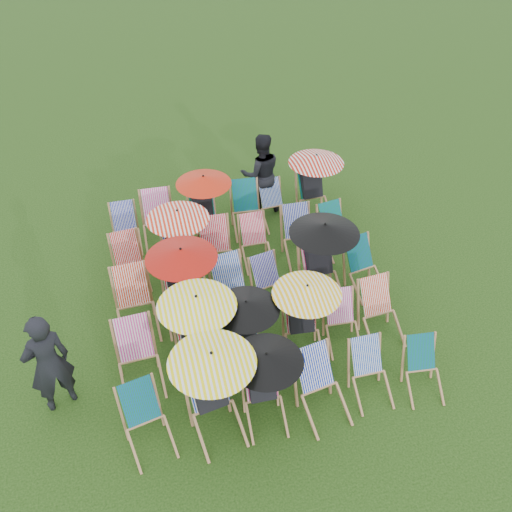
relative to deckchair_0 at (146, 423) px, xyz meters
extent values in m
plane|color=black|center=(2.07, 2.19, -0.45)|extent=(100.00, 100.00, 0.00)
cube|color=#096831|center=(-0.05, 0.24, 0.17)|extent=(0.53, 0.43, 0.56)
cube|color=#0821AF|center=(0.90, 0.24, 0.24)|extent=(0.58, 0.47, 0.62)
cube|color=black|center=(0.91, 0.18, 0.24)|extent=(0.51, 0.52, 0.65)
sphere|color=tan|center=(0.89, 0.29, 0.58)|extent=(0.23, 0.23, 0.23)
cylinder|color=black|center=(0.98, 0.15, 0.53)|extent=(0.03, 0.03, 0.76)
cone|color=yellow|center=(0.98, 0.15, 0.88)|extent=(1.20, 1.20, 0.19)
cube|color=#E12D80|center=(1.66, 0.20, 0.15)|extent=(0.46, 0.35, 0.54)
cube|color=black|center=(1.66, 0.15, 0.15)|extent=(0.39, 0.40, 0.57)
sphere|color=tan|center=(1.66, 0.25, 0.45)|extent=(0.20, 0.20, 0.20)
cylinder|color=black|center=(1.72, 0.12, 0.40)|extent=(0.03, 0.03, 0.66)
cone|color=black|center=(1.72, 0.12, 0.70)|extent=(1.04, 1.04, 0.16)
cube|color=#071C9F|center=(2.45, 0.15, 0.22)|extent=(0.56, 0.45, 0.60)
cube|color=#0732A3|center=(3.30, 0.23, 0.14)|extent=(0.44, 0.33, 0.53)
cube|color=#09632F|center=(4.13, 0.09, 0.11)|extent=(0.46, 0.36, 0.50)
cube|color=#D52A8A|center=(0.00, 1.38, 0.23)|extent=(0.53, 0.41, 0.61)
cube|color=red|center=(0.91, 1.36, 0.24)|extent=(0.54, 0.41, 0.62)
cube|color=black|center=(0.91, 1.30, 0.24)|extent=(0.45, 0.47, 0.65)
sphere|color=tan|center=(0.91, 1.41, 0.58)|extent=(0.23, 0.23, 0.23)
cylinder|color=black|center=(0.98, 1.26, 0.52)|extent=(0.03, 0.03, 0.76)
cone|color=#FFEF0D|center=(0.98, 1.26, 0.87)|extent=(1.19, 1.19, 0.18)
cube|color=#0A6C31|center=(1.64, 1.25, 0.14)|extent=(0.45, 0.33, 0.54)
cube|color=black|center=(1.64, 1.20, 0.14)|extent=(0.38, 0.39, 0.56)
sphere|color=tan|center=(1.64, 1.30, 0.44)|extent=(0.20, 0.20, 0.20)
cylinder|color=black|center=(1.70, 1.17, 0.39)|extent=(0.03, 0.03, 0.66)
cone|color=black|center=(1.70, 1.17, 0.69)|extent=(1.03, 1.03, 0.16)
cube|color=red|center=(2.62, 1.29, 0.17)|extent=(0.50, 0.39, 0.56)
cube|color=black|center=(2.61, 1.24, 0.17)|extent=(0.43, 0.44, 0.59)
sphere|color=tan|center=(2.62, 1.34, 0.48)|extent=(0.21, 0.21, 0.21)
cylinder|color=black|center=(2.67, 1.20, 0.43)|extent=(0.03, 0.03, 0.69)
cone|color=yellow|center=(2.67, 1.20, 0.75)|extent=(1.08, 1.08, 0.17)
cube|color=#D1298F|center=(3.30, 1.31, 0.13)|extent=(0.46, 0.35, 0.52)
cube|color=red|center=(3.94, 1.33, 0.20)|extent=(0.52, 0.40, 0.58)
cube|color=red|center=(0.07, 2.56, 0.25)|extent=(0.55, 0.41, 0.63)
cube|color=red|center=(0.87, 2.51, 0.23)|extent=(0.52, 0.38, 0.62)
cube|color=black|center=(0.87, 2.46, 0.23)|extent=(0.43, 0.45, 0.64)
sphere|color=tan|center=(0.87, 2.57, 0.57)|extent=(0.23, 0.23, 0.23)
cylinder|color=black|center=(0.94, 2.42, 0.52)|extent=(0.03, 0.03, 0.75)
cone|color=#A11109|center=(0.94, 2.42, 0.86)|extent=(1.18, 1.18, 0.18)
cube|color=#072BA0|center=(1.69, 2.47, 0.23)|extent=(0.56, 0.44, 0.61)
cube|color=#0E079C|center=(2.36, 2.46, 0.14)|extent=(0.50, 0.41, 0.53)
cube|color=#FF337D|center=(3.32, 2.50, 0.25)|extent=(0.55, 0.42, 0.63)
cube|color=black|center=(3.32, 2.44, 0.25)|extent=(0.47, 0.48, 0.66)
sphere|color=tan|center=(3.31, 2.55, 0.60)|extent=(0.23, 0.23, 0.23)
cylinder|color=black|center=(3.39, 2.40, 0.54)|extent=(0.03, 0.03, 0.77)
cone|color=black|center=(3.39, 2.40, 0.89)|extent=(1.21, 1.21, 0.19)
cube|color=#095F32|center=(4.11, 2.45, 0.17)|extent=(0.53, 0.43, 0.56)
cube|color=red|center=(0.07, 3.70, 0.17)|extent=(0.50, 0.39, 0.55)
cube|color=#070799|center=(1.00, 3.67, 0.20)|extent=(0.51, 0.39, 0.59)
cube|color=black|center=(1.00, 3.62, 0.20)|extent=(0.43, 0.44, 0.62)
sphere|color=tan|center=(1.00, 3.72, 0.53)|extent=(0.22, 0.22, 0.22)
cylinder|color=black|center=(1.06, 3.57, 0.48)|extent=(0.03, 0.03, 0.72)
cone|color=red|center=(1.06, 3.57, 0.81)|extent=(1.13, 1.13, 0.18)
cube|color=red|center=(1.70, 3.61, 0.23)|extent=(0.53, 0.41, 0.61)
cube|color=red|center=(2.46, 3.68, 0.15)|extent=(0.45, 0.33, 0.54)
cube|color=#0717A2|center=(3.32, 3.63, 0.21)|extent=(0.51, 0.38, 0.59)
cube|color=#0A712C|center=(4.04, 3.63, 0.16)|extent=(0.51, 0.41, 0.55)
cube|color=#0714A0|center=(0.11, 4.77, 0.13)|extent=(0.44, 0.32, 0.52)
cube|color=#ED2F9B|center=(0.78, 4.77, 0.24)|extent=(0.54, 0.41, 0.63)
cube|color=#096130|center=(1.68, 4.75, 0.18)|extent=(0.48, 0.36, 0.57)
cube|color=black|center=(1.68, 4.71, 0.18)|extent=(0.41, 0.42, 0.59)
sphere|color=tan|center=(1.68, 4.80, 0.49)|extent=(0.21, 0.21, 0.21)
cylinder|color=black|center=(1.73, 4.66, 0.44)|extent=(0.03, 0.03, 0.69)
cone|color=red|center=(1.73, 4.66, 0.76)|extent=(1.09, 1.09, 0.17)
cube|color=#0A7036|center=(2.58, 4.74, 0.21)|extent=(0.52, 0.40, 0.59)
cube|color=#082FAC|center=(3.14, 4.80, 0.14)|extent=(0.47, 0.36, 0.53)
cube|color=#0A6A21|center=(4.02, 4.85, 0.21)|extent=(0.51, 0.39, 0.59)
cube|color=black|center=(4.03, 4.80, 0.21)|extent=(0.43, 0.45, 0.62)
sphere|color=tan|center=(4.02, 4.91, 0.53)|extent=(0.22, 0.22, 0.22)
cylinder|color=black|center=(4.09, 4.76, 0.48)|extent=(0.03, 0.03, 0.73)
cone|color=#B51A09|center=(4.09, 4.76, 0.81)|extent=(1.14, 1.14, 0.18)
imported|color=black|center=(-1.20, 1.01, 0.44)|extent=(0.76, 0.64, 1.78)
imported|color=black|center=(3.02, 5.11, 0.43)|extent=(0.90, 0.72, 1.77)
camera|label=1|loc=(0.27, -4.73, 6.68)|focal=40.00mm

